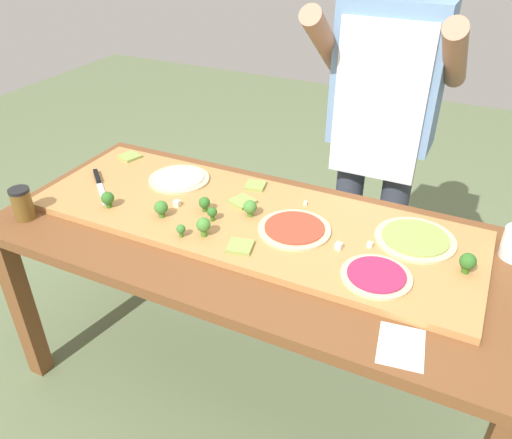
{
  "coord_description": "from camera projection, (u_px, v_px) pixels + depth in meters",
  "views": [
    {
      "loc": [
        0.64,
        -1.32,
        1.74
      ],
      "look_at": [
        0.0,
        0.0,
        0.81
      ],
      "focal_mm": 35.59,
      "sensor_mm": 36.0,
      "label": 1
    }
  ],
  "objects": [
    {
      "name": "cheese_crumble_b",
      "position": [
        370.0,
        245.0,
        1.65
      ],
      "size": [
        0.02,
        0.02,
        0.02
      ],
      "primitive_type": "cube",
      "rotation": [
        0.0,
        0.0,
        1.49
      ],
      "color": "silver",
      "rests_on": "cutting_board"
    },
    {
      "name": "pizza_slice_far_left",
      "position": [
        130.0,
        157.0,
        2.22
      ],
      "size": [
        0.1,
        0.1,
        0.01
      ],
      "primitive_type": "cube",
      "rotation": [
        0.0,
        0.0,
        -0.31
      ],
      "color": "#899E4C",
      "rests_on": "cutting_board"
    },
    {
      "name": "pizza_slice_near_left",
      "position": [
        255.0,
        186.0,
        2.0
      ],
      "size": [
        0.09,
        0.09,
        0.01
      ],
      "primitive_type": "cube",
      "rotation": [
        0.0,
        0.0,
        0.19
      ],
      "color": "#899E4C",
      "rests_on": "cutting_board"
    },
    {
      "name": "cheese_crumble_d",
      "position": [
        305.0,
        203.0,
        1.88
      ],
      "size": [
        0.01,
        0.01,
        0.01
      ],
      "primitive_type": "cube",
      "rotation": [
        0.0,
        0.0,
        0.18
      ],
      "color": "silver",
      "rests_on": "cutting_board"
    },
    {
      "name": "broccoli_floret_center_left",
      "position": [
        108.0,
        199.0,
        1.85
      ],
      "size": [
        0.05,
        0.05,
        0.06
      ],
      "color": "#366618",
      "rests_on": "cutting_board"
    },
    {
      "name": "cheese_crumble_a",
      "position": [
        339.0,
        245.0,
        1.64
      ],
      "size": [
        0.02,
        0.02,
        0.02
      ],
      "primitive_type": "cube",
      "rotation": [
        0.0,
        0.0,
        1.42
      ],
      "color": "silver",
      "rests_on": "cutting_board"
    },
    {
      "name": "pizza_slice_far_right",
      "position": [
        240.0,
        246.0,
        1.65
      ],
      "size": [
        0.09,
        0.09,
        0.01
      ],
      "primitive_type": "cube",
      "rotation": [
        0.0,
        0.0,
        0.23
      ],
      "color": "#899E4C",
      "rests_on": "cutting_board"
    },
    {
      "name": "pizza_whole_tomato_red",
      "position": [
        294.0,
        229.0,
        1.73
      ],
      "size": [
        0.25,
        0.25,
        0.02
      ],
      "color": "beige",
      "rests_on": "cutting_board"
    },
    {
      "name": "broccoli_floret_back_left",
      "position": [
        468.0,
        262.0,
        1.52
      ],
      "size": [
        0.05,
        0.05,
        0.07
      ],
      "color": "#366618",
      "rests_on": "cutting_board"
    },
    {
      "name": "broccoli_floret_front_mid",
      "position": [
        250.0,
        207.0,
        1.8
      ],
      "size": [
        0.05,
        0.05,
        0.06
      ],
      "color": "#487A23",
      "rests_on": "cutting_board"
    },
    {
      "name": "broccoli_floret_front_left",
      "position": [
        204.0,
        203.0,
        1.83
      ],
      "size": [
        0.04,
        0.04,
        0.06
      ],
      "color": "#366618",
      "rests_on": "cutting_board"
    },
    {
      "name": "broccoli_floret_front_right",
      "position": [
        203.0,
        225.0,
        1.69
      ],
      "size": [
        0.05,
        0.05,
        0.07
      ],
      "color": "#487A23",
      "rests_on": "cutting_board"
    },
    {
      "name": "sauce_jar",
      "position": [
        22.0,
        204.0,
        1.82
      ],
      "size": [
        0.07,
        0.07,
        0.12
      ],
      "color": "brown",
      "rests_on": "prep_table"
    },
    {
      "name": "chefs_knife",
      "position": [
        99.0,
        182.0,
        2.02
      ],
      "size": [
        0.23,
        0.21,
        0.02
      ],
      "color": "#B7BABF",
      "rests_on": "cutting_board"
    },
    {
      "name": "prep_table",
      "position": [
        255.0,
        253.0,
        1.82
      ],
      "size": [
        1.85,
        0.84,
        0.75
      ],
      "color": "brown",
      "rests_on": "ground"
    },
    {
      "name": "ground_plane",
      "position": [
        255.0,
        378.0,
        2.18
      ],
      "size": [
        8.0,
        8.0,
        0.0
      ],
      "primitive_type": "plane",
      "color": "#60704C"
    },
    {
      "name": "broccoli_floret_back_right",
      "position": [
        181.0,
        230.0,
        1.69
      ],
      "size": [
        0.03,
        0.03,
        0.05
      ],
      "color": "#3F7220",
      "rests_on": "cutting_board"
    },
    {
      "name": "pizza_whole_beet_magenta",
      "position": [
        376.0,
        276.0,
        1.52
      ],
      "size": [
        0.21,
        0.21,
        0.02
      ],
      "color": "beige",
      "rests_on": "cutting_board"
    },
    {
      "name": "recipe_note",
      "position": [
        401.0,
        346.0,
        1.32
      ],
      "size": [
        0.14,
        0.17,
        0.0
      ],
      "primitive_type": "cube",
      "rotation": [
        0.0,
        0.0,
        0.14
      ],
      "color": "white",
      "rests_on": "prep_table"
    },
    {
      "name": "pizza_slice_near_right",
      "position": [
        242.0,
        201.0,
        1.89
      ],
      "size": [
        0.1,
        0.1,
        0.01
      ],
      "primitive_type": "cube",
      "rotation": [
        0.0,
        0.0,
        -0.35
      ],
      "color": "#899E4C",
      "rests_on": "cutting_board"
    },
    {
      "name": "cheese_crumble_c",
      "position": [
        177.0,
        203.0,
        1.87
      ],
      "size": [
        0.02,
        0.02,
        0.02
      ],
      "primitive_type": "cube",
      "rotation": [
        0.0,
        0.0,
        0.05
      ],
      "color": "silver",
      "rests_on": "cutting_board"
    },
    {
      "name": "cutting_board",
      "position": [
        250.0,
        219.0,
        1.82
      ],
      "size": [
        1.61,
        0.56,
        0.03
      ],
      "primitive_type": "cube",
      "color": "#B27F47",
      "rests_on": "prep_table"
    },
    {
      "name": "broccoli_floret_center_right",
      "position": [
        161.0,
        208.0,
        1.79
      ],
      "size": [
        0.05,
        0.05,
        0.06
      ],
      "color": "#3F7220",
      "rests_on": "cutting_board"
    },
    {
      "name": "cook_center",
      "position": [
        382.0,
        120.0,
        2.01
      ],
      "size": [
        0.54,
        0.39,
        1.67
      ],
      "color": "#333847",
      "rests_on": "ground"
    },
    {
      "name": "pizza_whole_cheese_artichoke",
      "position": [
        179.0,
        179.0,
        2.04
      ],
      "size": [
        0.24,
        0.24,
        0.02
      ],
      "color": "beige",
      "rests_on": "cutting_board"
    },
    {
      "name": "broccoli_floret_back_mid",
      "position": [
        212.0,
        213.0,
        1.78
      ],
      "size": [
        0.04,
        0.04,
        0.05
      ],
      "color": "#366618",
      "rests_on": "cutting_board"
    },
    {
      "name": "pizza_whole_pesto_green",
      "position": [
        415.0,
        239.0,
        1.68
      ],
      "size": [
        0.27,
        0.27,
        0.02
      ],
      "color": "beige",
      "rests_on": "cutting_board"
    }
  ]
}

